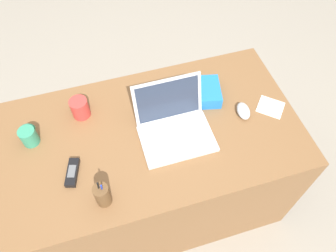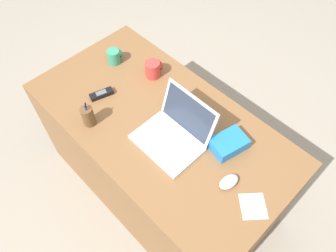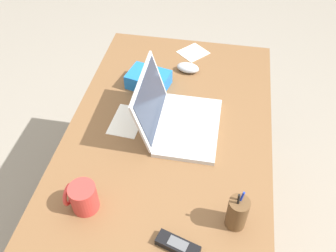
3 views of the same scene
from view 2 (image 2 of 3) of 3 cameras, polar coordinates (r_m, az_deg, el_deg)
name	(u,v)px [view 2 (image 2 of 3)]	position (r m, az deg, el deg)	size (l,w,h in m)	color
ground_plane	(162,184)	(2.37, -1.10, -10.02)	(6.00, 6.00, 0.00)	gray
desk	(161,157)	(2.03, -1.27, -5.44)	(1.46, 0.77, 0.75)	brown
laptop	(174,134)	(1.62, 0.97, -1.32)	(0.33, 0.29, 0.23)	silver
computer_mouse	(229,182)	(1.54, 10.52, -9.52)	(0.06, 0.10, 0.04)	silver
coffee_mug_white	(114,56)	(2.01, -9.33, 11.86)	(0.07, 0.09, 0.09)	#338C6B
coffee_mug_tall	(153,69)	(1.90, -2.60, 9.89)	(0.09, 0.10, 0.10)	#C63833
cordless_phone	(102,94)	(1.86, -11.48, 5.47)	(0.08, 0.14, 0.03)	black
pen_holder	(88,116)	(1.71, -13.73, 1.69)	(0.06, 0.06, 0.16)	brown
snack_bag	(229,144)	(1.63, 10.49, -3.02)	(0.12, 0.17, 0.06)	blue
paper_note_near_laptop	(199,117)	(1.74, 5.44, 1.64)	(0.17, 0.11, 0.00)	white
paper_note_left	(253,206)	(1.53, 14.58, -13.34)	(0.12, 0.11, 0.00)	white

